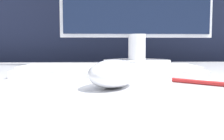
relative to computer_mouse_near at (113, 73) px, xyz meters
The scene contains 5 objects.
partition_panel 0.84m from the computer_mouse_near, 85.81° to the left, with size 5.00×0.03×1.37m.
computer_mouse_near is the anchor object (origin of this frame).
keyboard 0.18m from the computer_mouse_near, 89.25° to the left, with size 0.43×0.18×0.02m.
monitor 0.54m from the computer_mouse_near, 76.78° to the left, with size 0.54×0.24×0.43m.
pen 0.18m from the computer_mouse_near, ahead, with size 0.12×0.12×0.01m.
Camera 1 is at (-0.09, -0.58, 0.80)m, focal length 42.00 mm.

